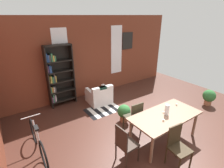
% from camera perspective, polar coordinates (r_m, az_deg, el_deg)
% --- Properties ---
extents(ground_plane, '(8.95, 8.95, 0.00)m').
position_cam_1_polar(ground_plane, '(5.06, 13.79, -16.54)').
color(ground_plane, '#45251C').
extents(back_wall_brick, '(7.86, 0.12, 3.10)m').
position_cam_1_polar(back_wall_brick, '(6.93, -7.02, 8.91)').
color(back_wall_brick, brown).
rests_on(back_wall_brick, ground).
extents(window_pane_0, '(0.55, 0.02, 2.01)m').
position_cam_1_polar(window_pane_0, '(6.38, -16.43, 8.47)').
color(window_pane_0, white).
extents(window_pane_1, '(0.55, 0.02, 2.01)m').
position_cam_1_polar(window_pane_1, '(7.47, 1.48, 11.21)').
color(window_pane_1, white).
extents(dining_table, '(1.85, 0.91, 0.77)m').
position_cam_1_polar(dining_table, '(4.62, 17.27, -10.67)').
color(dining_table, '#84614C').
rests_on(dining_table, ground).
extents(vase_on_table, '(0.11, 0.11, 0.27)m').
position_cam_1_polar(vase_on_table, '(4.53, 17.82, -8.15)').
color(vase_on_table, silver).
rests_on(vase_on_table, dining_table).
extents(tealight_candle_0, '(0.04, 0.04, 0.03)m').
position_cam_1_polar(tealight_candle_0, '(4.64, 16.77, -8.98)').
color(tealight_candle_0, silver).
rests_on(tealight_candle_0, dining_table).
extents(tealight_candle_1, '(0.04, 0.04, 0.05)m').
position_cam_1_polar(tealight_candle_1, '(5.11, 20.68, -6.45)').
color(tealight_candle_1, silver).
rests_on(tealight_candle_1, dining_table).
extents(tealight_candle_2, '(0.04, 0.04, 0.05)m').
position_cam_1_polar(tealight_candle_2, '(4.31, 16.74, -11.46)').
color(tealight_candle_2, silver).
rests_on(tealight_candle_2, dining_table).
extents(dining_chair_near_left, '(0.44, 0.44, 0.95)m').
position_cam_1_polar(dining_chair_near_left, '(4.14, 20.92, -18.45)').
color(dining_chair_near_left, '#332616').
rests_on(dining_chair_near_left, ground).
extents(dining_chair_head_left, '(0.42, 0.42, 0.95)m').
position_cam_1_polar(dining_chair_head_left, '(3.94, 4.34, -19.10)').
color(dining_chair_head_left, '#33261E').
rests_on(dining_chair_head_left, ground).
extents(dining_chair_far_left, '(0.43, 0.43, 0.95)m').
position_cam_1_polar(dining_chair_far_left, '(4.82, 7.43, -10.66)').
color(dining_chair_far_left, '#2F2A1B').
rests_on(dining_chair_far_left, ground).
extents(bookshelf_tall, '(0.94, 0.31, 2.19)m').
position_cam_1_polar(bookshelf_tall, '(6.31, -17.41, 2.58)').
color(bookshelf_tall, black).
rests_on(bookshelf_tall, ground).
extents(armchair_white, '(0.86, 0.86, 0.75)m').
position_cam_1_polar(armchair_white, '(6.46, -4.22, -3.96)').
color(armchair_white, white).
rests_on(armchair_white, ground).
extents(bicycle_second, '(0.44, 1.69, 0.89)m').
position_cam_1_polar(bicycle_second, '(4.57, -23.42, -17.25)').
color(bicycle_second, black).
rests_on(bicycle_second, ground).
extents(potted_plant_by_shelf, '(0.41, 0.41, 0.56)m').
position_cam_1_polar(potted_plant_by_shelf, '(5.36, 4.00, -9.31)').
color(potted_plant_by_shelf, '#9E6042').
rests_on(potted_plant_by_shelf, ground).
extents(potted_plant_corner, '(0.44, 0.44, 0.59)m').
position_cam_1_polar(potted_plant_corner, '(7.21, 29.56, -3.65)').
color(potted_plant_corner, '#9E6042').
rests_on(potted_plant_corner, ground).
extents(striped_rug, '(1.20, 0.80, 0.01)m').
position_cam_1_polar(striped_rug, '(6.11, -2.98, -8.51)').
color(striped_rug, black).
rests_on(striped_rug, ground).
extents(framed_picture, '(0.56, 0.03, 0.72)m').
position_cam_1_polar(framed_picture, '(7.77, 5.17, 14.13)').
color(framed_picture, black).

